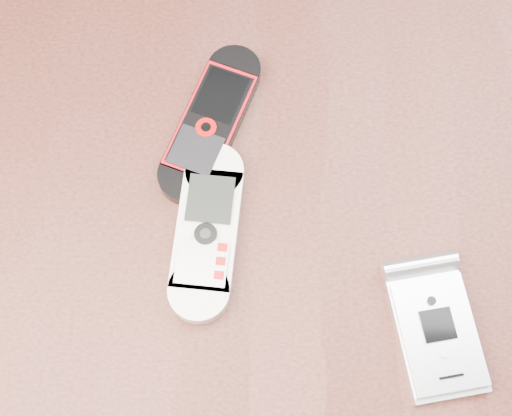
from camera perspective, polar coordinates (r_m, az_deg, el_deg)
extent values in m
plane|color=#472B19|center=(1.29, -0.23, -11.59)|extent=(4.00, 4.00, 0.00)
cube|color=black|center=(0.57, -0.50, -0.94)|extent=(1.20, 0.80, 0.03)
cube|color=silver|center=(0.54, -3.93, -1.80)|extent=(0.06, 0.15, 0.02)
cube|color=black|center=(0.58, -3.64, 6.86)|extent=(0.09, 0.15, 0.01)
cube|color=silver|center=(0.54, 14.25, -9.50)|extent=(0.07, 0.12, 0.02)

